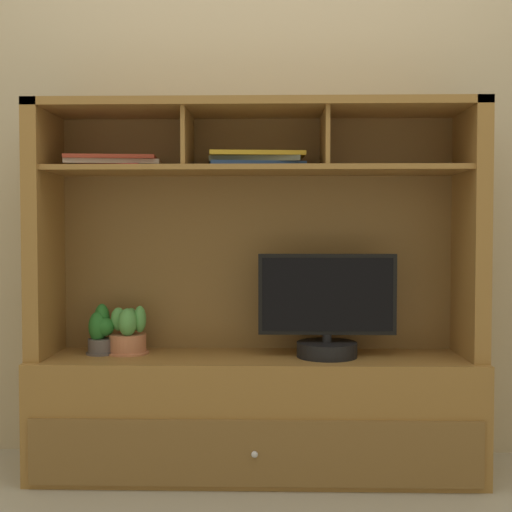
{
  "coord_description": "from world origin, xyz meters",
  "views": [
    {
      "loc": [
        0.06,
        -2.57,
        0.94
      ],
      "look_at": [
        0.0,
        0.0,
        0.84
      ],
      "focal_mm": 46.84,
      "sensor_mm": 36.0,
      "label": 1
    }
  ],
  "objects_px": {
    "potted_orchid": "(101,331)",
    "magazine_stack_left": "(113,162)",
    "tv_monitor": "(327,314)",
    "potted_fern": "(128,334)",
    "magazine_stack_centre": "(256,161)",
    "media_console": "(256,364)"
  },
  "relations": [
    {
      "from": "media_console",
      "to": "potted_fern",
      "type": "height_order",
      "value": "media_console"
    },
    {
      "from": "tv_monitor",
      "to": "magazine_stack_left",
      "type": "bearing_deg",
      "value": 176.26
    },
    {
      "from": "tv_monitor",
      "to": "magazine_stack_left",
      "type": "distance_m",
      "value": 1.01
    },
    {
      "from": "potted_fern",
      "to": "magazine_stack_centre",
      "type": "height_order",
      "value": "magazine_stack_centre"
    },
    {
      "from": "tv_monitor",
      "to": "magazine_stack_centre",
      "type": "xyz_separation_m",
      "value": [
        -0.27,
        0.06,
        0.59
      ]
    },
    {
      "from": "potted_fern",
      "to": "magazine_stack_left",
      "type": "distance_m",
      "value": 0.67
    },
    {
      "from": "potted_orchid",
      "to": "magazine_stack_left",
      "type": "relative_size",
      "value": 0.51
    },
    {
      "from": "media_console",
      "to": "potted_fern",
      "type": "xyz_separation_m",
      "value": [
        -0.5,
        0.01,
        0.11
      ]
    },
    {
      "from": "tv_monitor",
      "to": "media_console",
      "type": "bearing_deg",
      "value": 172.24
    },
    {
      "from": "potted_fern",
      "to": "magazine_stack_centre",
      "type": "bearing_deg",
      "value": 1.52
    },
    {
      "from": "tv_monitor",
      "to": "magazine_stack_centre",
      "type": "height_order",
      "value": "magazine_stack_centre"
    },
    {
      "from": "potted_fern",
      "to": "magazine_stack_centre",
      "type": "distance_m",
      "value": 0.84
    },
    {
      "from": "media_console",
      "to": "magazine_stack_left",
      "type": "bearing_deg",
      "value": 178.25
    },
    {
      "from": "potted_orchid",
      "to": "potted_fern",
      "type": "relative_size",
      "value": 1.03
    },
    {
      "from": "magazine_stack_centre",
      "to": "media_console",
      "type": "bearing_deg",
      "value": -87.49
    },
    {
      "from": "potted_orchid",
      "to": "magazine_stack_left",
      "type": "xyz_separation_m",
      "value": [
        0.05,
        0.01,
        0.66
      ]
    },
    {
      "from": "potted_orchid",
      "to": "magazine_stack_centre",
      "type": "distance_m",
      "value": 0.9
    },
    {
      "from": "potted_orchid",
      "to": "magazine_stack_centre",
      "type": "bearing_deg",
      "value": 1.66
    },
    {
      "from": "magazine_stack_left",
      "to": "magazine_stack_centre",
      "type": "distance_m",
      "value": 0.56
    },
    {
      "from": "magazine_stack_centre",
      "to": "potted_fern",
      "type": "bearing_deg",
      "value": -178.48
    },
    {
      "from": "media_console",
      "to": "potted_orchid",
      "type": "xyz_separation_m",
      "value": [
        -0.61,
        0.01,
        0.13
      ]
    },
    {
      "from": "tv_monitor",
      "to": "potted_fern",
      "type": "distance_m",
      "value": 0.78
    }
  ]
}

